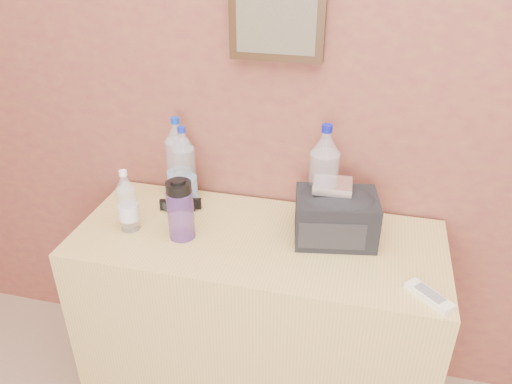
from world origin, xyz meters
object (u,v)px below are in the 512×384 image
pet_large_c (323,181)px  pet_large_a (179,164)px  foil_packet (333,186)px  pet_small (127,204)px  sunglasses (181,204)px  pet_large_b (185,170)px  ac_remote (429,296)px  dresser (257,323)px  nalgene_bottle (180,209)px  toiletry_bag (336,215)px

pet_large_c → pet_large_a: bearing=175.5°
pet_large_a → foil_packet: pet_large_a is taller
pet_small → sunglasses: size_ratio=1.48×
pet_large_b → pet_large_a: bearing=142.5°
pet_large_b → pet_small: 0.25m
pet_large_b → foil_packet: pet_large_b is taller
ac_remote → pet_large_a: bearing=-160.1°
ac_remote → pet_small: bearing=-144.8°
pet_large_c → ac_remote: size_ratio=2.51×
dresser → sunglasses: bearing=160.6°
pet_large_c → foil_packet: pet_large_c is taller
dresser → pet_small: pet_small is taller
foil_packet → ac_remote: bearing=-38.7°
pet_large_c → foil_packet: 0.09m
foil_packet → nalgene_bottle: bearing=-165.6°
pet_large_a → sunglasses: size_ratio=2.14×
pet_large_b → sunglasses: (-0.00, -0.05, -0.11)m
toiletry_bag → pet_large_c: bearing=113.1°
nalgene_bottle → pet_large_c: bearing=24.7°
ac_remote → toiletry_bag: bearing=-176.8°
pet_large_a → pet_large_c: 0.53m
pet_large_a → sunglasses: pet_large_a is taller
dresser → toiletry_bag: 0.53m
nalgene_bottle → ac_remote: 0.79m
pet_large_c → ac_remote: bearing=-43.2°
pet_small → pet_large_c: bearing=17.8°
pet_large_c → foil_packet: bearing=-64.2°
pet_large_b → toiletry_bag: size_ratio=1.15×
dresser → pet_large_a: size_ratio=3.83×
pet_large_a → pet_large_c: bearing=-4.5°
pet_large_c → dresser: bearing=-142.4°
dresser → sunglasses: sunglasses is taller
dresser → nalgene_bottle: 0.54m
pet_small → toiletry_bag: size_ratio=0.85×
pet_large_b → nalgene_bottle: (0.07, -0.21, -0.03)m
pet_large_b → pet_small: size_ratio=1.35×
toiletry_bag → foil_packet: bearing=144.9°
toiletry_bag → sunglasses: bearing=164.8°
pet_large_b → pet_small: pet_large_b is taller
toiletry_bag → foil_packet: (-0.02, 0.01, 0.10)m
dresser → pet_large_a: pet_large_a is taller
ac_remote → foil_packet: bearing=-176.1°
pet_small → toiletry_bag: 0.68m
dresser → pet_large_a: 0.65m
sunglasses → ac_remote: size_ratio=1.04×
pet_large_b → pet_large_c: size_ratio=0.83×
nalgene_bottle → sunglasses: size_ratio=1.41×
foil_packet → pet_large_b: bearing=169.9°
dresser → toiletry_bag: bearing=13.6°
dresser → pet_large_c: pet_large_c is taller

